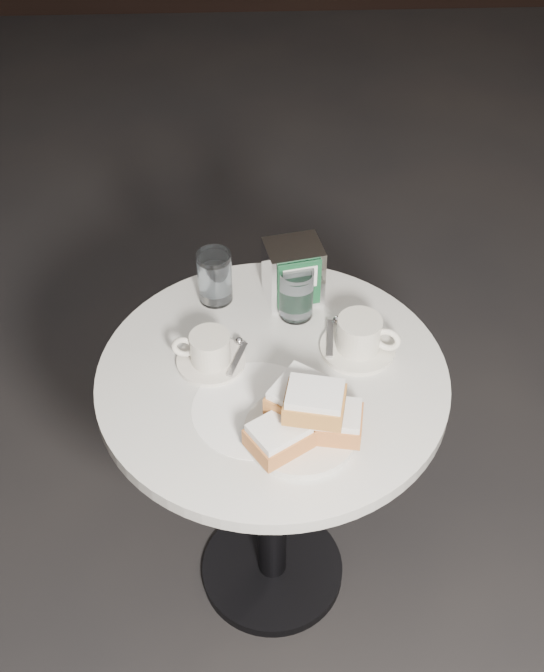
{
  "coord_description": "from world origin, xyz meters",
  "views": [
    {
      "loc": [
        -0.05,
        -1.15,
        1.95
      ],
      "look_at": [
        0.0,
        0.02,
        0.83
      ],
      "focal_mm": 45.0,
      "sensor_mm": 36.0,
      "label": 1
    }
  ],
  "objects_px": {
    "cafe_table": "(272,438)",
    "water_glass_right": "(296,294)",
    "napkin_dispenser": "(293,272)",
    "beignet_plate": "(305,419)",
    "coffee_cup_right": "(360,337)",
    "coffee_cup_left": "(210,351)",
    "water_glass_left": "(215,277)"
  },
  "relations": [
    {
      "from": "coffee_cup_right",
      "to": "water_glass_right",
      "type": "xyz_separation_m",
      "value": [
        -0.12,
        0.11,
        0.02
      ]
    },
    {
      "from": "coffee_cup_left",
      "to": "napkin_dispenser",
      "type": "xyz_separation_m",
      "value": [
        0.18,
        0.19,
        0.04
      ]
    },
    {
      "from": "cafe_table",
      "to": "water_glass_left",
      "type": "distance_m",
      "value": 0.36
    },
    {
      "from": "cafe_table",
      "to": "water_glass_right",
      "type": "bearing_deg",
      "value": 71.98
    },
    {
      "from": "napkin_dispenser",
      "to": "beignet_plate",
      "type": "bearing_deg",
      "value": -102.04
    },
    {
      "from": "coffee_cup_left",
      "to": "water_glass_right",
      "type": "height_order",
      "value": "water_glass_right"
    },
    {
      "from": "water_glass_left",
      "to": "beignet_plate",
      "type": "bearing_deg",
      "value": -67.31
    },
    {
      "from": "cafe_table",
      "to": "water_glass_right",
      "type": "height_order",
      "value": "water_glass_right"
    },
    {
      "from": "coffee_cup_right",
      "to": "water_glass_left",
      "type": "xyz_separation_m",
      "value": [
        -0.29,
        0.17,
        0.02
      ]
    },
    {
      "from": "cafe_table",
      "to": "water_glass_left",
      "type": "relative_size",
      "value": 6.26
    },
    {
      "from": "water_glass_right",
      "to": "coffee_cup_left",
      "type": "bearing_deg",
      "value": -142.58
    },
    {
      "from": "water_glass_right",
      "to": "water_glass_left",
      "type": "bearing_deg",
      "value": 161.22
    },
    {
      "from": "coffee_cup_left",
      "to": "water_glass_left",
      "type": "bearing_deg",
      "value": 92.37
    },
    {
      "from": "napkin_dispenser",
      "to": "coffee_cup_left",
      "type": "bearing_deg",
      "value": -144.05
    },
    {
      "from": "beignet_plate",
      "to": "coffee_cup_right",
      "type": "distance_m",
      "value": 0.26
    },
    {
      "from": "beignet_plate",
      "to": "coffee_cup_right",
      "type": "height_order",
      "value": "beignet_plate"
    },
    {
      "from": "water_glass_left",
      "to": "napkin_dispenser",
      "type": "height_order",
      "value": "napkin_dispenser"
    },
    {
      "from": "coffee_cup_right",
      "to": "napkin_dispenser",
      "type": "relative_size",
      "value": 1.46
    },
    {
      "from": "beignet_plate",
      "to": "coffee_cup_left",
      "type": "relative_size",
      "value": 1.68
    },
    {
      "from": "beignet_plate",
      "to": "water_glass_right",
      "type": "height_order",
      "value": "beignet_plate"
    },
    {
      "from": "coffee_cup_left",
      "to": "cafe_table",
      "type": "bearing_deg",
      "value": -11.64
    },
    {
      "from": "cafe_table",
      "to": "napkin_dispenser",
      "type": "distance_m",
      "value": 0.36
    },
    {
      "from": "coffee_cup_left",
      "to": "water_glass_left",
      "type": "distance_m",
      "value": 0.2
    },
    {
      "from": "coffee_cup_right",
      "to": "water_glass_right",
      "type": "distance_m",
      "value": 0.17
    },
    {
      "from": "water_glass_left",
      "to": "water_glass_right",
      "type": "xyz_separation_m",
      "value": [
        0.17,
        -0.06,
        -0.0
      ]
    },
    {
      "from": "cafe_table",
      "to": "water_glass_right",
      "type": "xyz_separation_m",
      "value": [
        0.06,
        0.17,
        0.25
      ]
    },
    {
      "from": "napkin_dispenser",
      "to": "coffee_cup_right",
      "type": "bearing_deg",
      "value": -65.51
    },
    {
      "from": "coffee_cup_left",
      "to": "coffee_cup_right",
      "type": "relative_size",
      "value": 0.77
    },
    {
      "from": "coffee_cup_left",
      "to": "water_glass_right",
      "type": "bearing_deg",
      "value": 42.65
    },
    {
      "from": "cafe_table",
      "to": "napkin_dispenser",
      "type": "bearing_deg",
      "value": 76.82
    },
    {
      "from": "coffee_cup_right",
      "to": "napkin_dispenser",
      "type": "distance_m",
      "value": 0.21
    },
    {
      "from": "coffee_cup_right",
      "to": "water_glass_left",
      "type": "bearing_deg",
      "value": 170.49
    }
  ]
}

